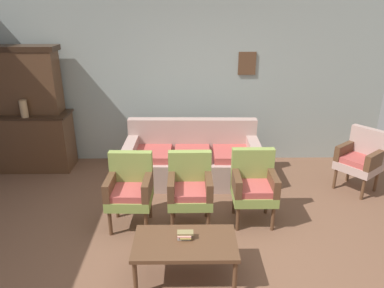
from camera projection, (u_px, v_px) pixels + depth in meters
ground_plane at (193, 254)px, 3.95m from camera, size 7.68×7.68×0.00m
wall_back_with_decor at (191, 82)px, 5.91m from camera, size 6.40×0.09×2.70m
side_cabinet at (36, 141)px, 5.85m from camera, size 1.16×0.55×0.93m
cabinet_upper_hutch at (28, 80)px, 5.56m from camera, size 0.99×0.38×1.03m
vase_on_cabinet at (24, 109)px, 5.46m from camera, size 0.11×0.11×0.26m
floral_couch at (192, 161)px, 5.48m from camera, size 1.98×0.84×0.90m
armchair_by_doorway at (130, 188)px, 4.32m from camera, size 0.53×0.50×0.90m
armchair_near_couch_end at (190, 187)px, 4.33m from camera, size 0.52×0.49×0.90m
armchair_near_cabinet at (254, 184)px, 4.41m from camera, size 0.52×0.49×0.90m
wingback_chair_by_fireplace at (361, 157)px, 5.15m from camera, size 0.71×0.71×0.90m
coffee_table at (185, 245)px, 3.49m from camera, size 1.00×0.56×0.42m
book_stack_on_table at (185, 235)px, 3.51m from camera, size 0.16×0.10×0.07m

